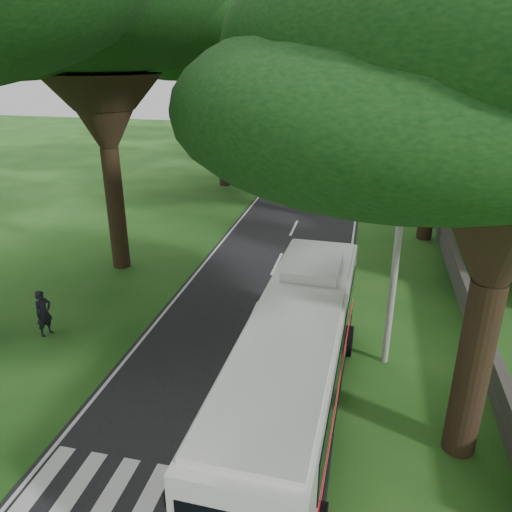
% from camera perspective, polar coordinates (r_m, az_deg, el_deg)
% --- Properties ---
extents(ground, '(140.00, 140.00, 0.00)m').
position_cam_1_polar(ground, '(15.25, -7.96, -21.63)').
color(ground, '#194714').
rests_on(ground, ground).
extents(road, '(8.00, 120.00, 0.04)m').
position_cam_1_polar(road, '(36.95, 5.53, 5.65)').
color(road, black).
rests_on(road, ground).
extents(property_wall, '(0.35, 50.00, 1.20)m').
position_cam_1_polar(property_wall, '(35.88, 19.79, 4.90)').
color(property_wall, '#383533').
rests_on(property_wall, ground).
extents(pole_near, '(1.60, 0.24, 8.00)m').
position_cam_1_polar(pole_near, '(17.40, 15.74, 0.02)').
color(pole_near, gray).
rests_on(pole_near, ground).
extents(pole_mid, '(1.60, 0.24, 8.00)m').
position_cam_1_polar(pole_mid, '(36.73, 14.70, 11.64)').
color(pole_mid, gray).
rests_on(pole_mid, ground).
extents(pole_far, '(1.60, 0.24, 8.00)m').
position_cam_1_polar(pole_far, '(56.53, 14.36, 15.19)').
color(pole_far, gray).
rests_on(pole_far, ground).
extents(tree_l_midb, '(14.72, 14.72, 14.92)m').
position_cam_1_polar(tree_l_midb, '(41.88, -4.00, 23.83)').
color(tree_l_midb, black).
rests_on(tree_l_midb, ground).
extents(tree_l_far, '(13.54, 13.54, 14.01)m').
position_cam_1_polar(tree_l_far, '(59.56, 0.33, 22.75)').
color(tree_l_far, black).
rests_on(tree_l_far, ground).
extents(tree_r_mida, '(12.62, 12.62, 15.17)m').
position_cam_1_polar(tree_r_mida, '(30.43, 21.65, 24.17)').
color(tree_r_mida, black).
rests_on(tree_r_mida, ground).
extents(tree_r_midb, '(13.88, 13.88, 14.01)m').
position_cam_1_polar(tree_r_midb, '(48.27, 17.83, 21.81)').
color(tree_r_midb, black).
rests_on(tree_r_midb, ground).
extents(tree_r_far, '(13.33, 13.33, 14.55)m').
position_cam_1_polar(tree_r_far, '(66.30, 17.71, 22.24)').
color(tree_r_far, black).
rests_on(tree_r_far, ground).
extents(coach_bus, '(3.23, 12.60, 3.69)m').
position_cam_1_polar(coach_bus, '(15.19, 4.54, -12.00)').
color(coach_bus, silver).
rests_on(coach_bus, ground).
extents(distant_car_a, '(2.51, 3.93, 1.24)m').
position_cam_1_polar(distant_car_a, '(52.26, 7.02, 11.24)').
color(distant_car_a, '#9F9FA3').
rests_on(distant_car_a, road).
extents(distant_car_b, '(2.20, 3.99, 1.25)m').
position_cam_1_polar(distant_car_b, '(59.93, 5.69, 12.71)').
color(distant_car_b, navy).
rests_on(distant_car_b, road).
extents(distant_car_c, '(2.73, 4.42, 1.19)m').
position_cam_1_polar(distant_car_c, '(69.93, 11.78, 13.71)').
color(distant_car_c, maroon).
rests_on(distant_car_c, road).
extents(pedestrian, '(0.66, 0.81, 1.93)m').
position_cam_1_polar(pedestrian, '(21.55, -23.11, -6.01)').
color(pedestrian, black).
rests_on(pedestrian, ground).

